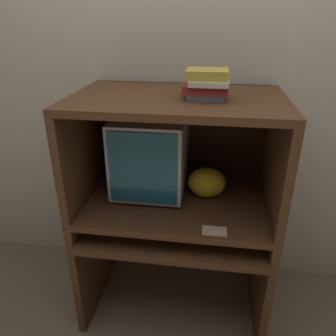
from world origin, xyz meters
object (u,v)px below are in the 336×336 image
Objects in this scene: keyboard at (149,225)px; book_stack at (207,84)px; snack_bag at (207,183)px; crt_monitor at (151,153)px; mouse at (194,229)px.

book_stack is at bearing 12.27° from keyboard.
snack_bag is at bearing 29.78° from keyboard.
mouse is at bearing -37.51° from crt_monitor.
crt_monitor reaches higher than mouse.
keyboard is 0.81m from book_stack.
book_stack is (-0.02, -0.11, 0.56)m from snack_bag.
crt_monitor reaches higher than snack_bag.
mouse is (0.25, -0.00, 0.00)m from keyboard.
snack_bag is (0.30, 0.17, 0.20)m from keyboard.
mouse is at bearing -106.36° from snack_bag.
keyboard is 1.86× the size of snack_bag.
crt_monitor is 2.14× the size of book_stack.
book_stack reaches higher than mouse.
crt_monitor is at bearing 153.74° from book_stack.
book_stack is at bearing -26.26° from crt_monitor.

